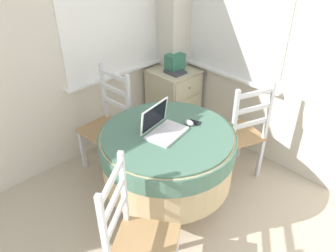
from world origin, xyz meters
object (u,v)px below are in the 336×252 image
cell_phone (194,122)px  dining_chair_near_right_window (240,134)px  storage_box (175,62)px  round_dining_table (167,153)px  laptop (162,127)px  corner_cabinet (173,99)px  dining_chair_near_back_window (109,125)px  book_on_cabinet (175,72)px  dining_chair_camera_near (137,242)px  computer_mouse (189,123)px

cell_phone → dining_chair_near_right_window: size_ratio=0.12×
dining_chair_near_right_window → storage_box: bearing=80.8°
round_dining_table → laptop: (-0.02, 0.03, 0.24)m
laptop → corner_cabinet: (0.95, 0.84, -0.43)m
dining_chair_near_back_window → storage_box: (0.95, 0.07, 0.36)m
cell_phone → corner_cabinet: bearing=53.5°
dining_chair_near_right_window → book_on_cabinet: 1.00m
laptop → dining_chair_camera_near: bearing=-144.3°
round_dining_table → computer_mouse: 0.29m
dining_chair_near_back_window → corner_cabinet: 0.96m
dining_chair_near_right_window → corner_cabinet: size_ratio=1.37×
corner_cabinet → dining_chair_camera_near: bearing=-140.6°
cell_phone → dining_chair_near_back_window: size_ratio=0.12×
book_on_cabinet → cell_phone: bearing=-126.6°
dining_chair_near_right_window → dining_chair_camera_near: bearing=-169.4°
computer_mouse → corner_cabinet: size_ratio=0.11×
corner_cabinet → cell_phone: bearing=-126.5°
dining_chair_camera_near → corner_cabinet: 2.06m
round_dining_table → corner_cabinet: round_dining_table is taller
computer_mouse → dining_chair_camera_near: size_ratio=0.08×
dining_chair_near_back_window → dining_chair_camera_near: same height
laptop → computer_mouse: laptop is taller
dining_chair_camera_near → dining_chair_near_right_window: bearing=10.6°
cell_phone → dining_chair_camera_near: 1.03m
storage_box → round_dining_table: bearing=-137.2°
round_dining_table → computer_mouse: (0.20, -0.04, 0.21)m
corner_cabinet → laptop: bearing=-138.3°
computer_mouse → storage_box: size_ratio=0.44×
dining_chair_camera_near → corner_cabinet: bearing=39.4°
computer_mouse → dining_chair_camera_near: 0.99m
round_dining_table → cell_phone: (0.25, -0.04, 0.20)m
dining_chair_camera_near → storage_box: (1.59, 1.28, 0.36)m
dining_chair_near_back_window → cell_phone: bearing=-71.8°
dining_chair_near_right_window → book_on_cabinet: dining_chair_near_right_window is taller
dining_chair_near_right_window → corner_cabinet: 1.05m
corner_cabinet → book_on_cabinet: size_ratio=3.66×
dining_chair_near_right_window → computer_mouse: bearing=167.5°
computer_mouse → dining_chair_near_right_window: 0.65m
dining_chair_camera_near → round_dining_table: bearing=33.0°
cell_phone → dining_chair_near_back_window: dining_chair_near_back_window is taller
round_dining_table → book_on_cabinet: bearing=42.4°
corner_cabinet → storage_box: bearing=-92.9°
round_dining_table → corner_cabinet: size_ratio=1.46×
laptop → cell_phone: bearing=-14.1°
round_dining_table → book_on_cabinet: 1.19m
dining_chair_near_back_window → book_on_cabinet: size_ratio=5.02×
computer_mouse → book_on_cabinet: bearing=51.1°
dining_chair_near_right_window → corner_cabinet: dining_chair_near_right_window is taller
computer_mouse → cell_phone: computer_mouse is taller
dining_chair_camera_near → book_on_cabinet: size_ratio=5.02×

